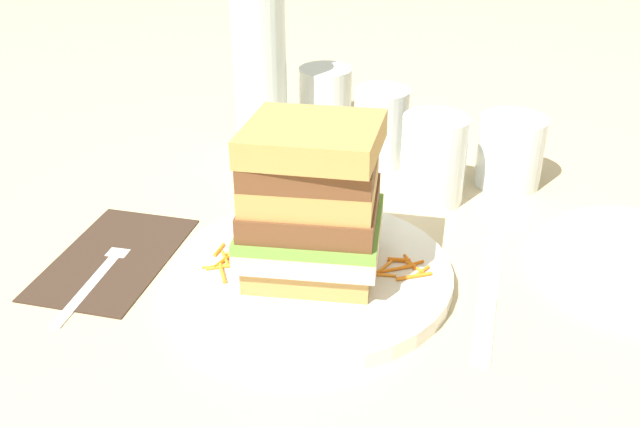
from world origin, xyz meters
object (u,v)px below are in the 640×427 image
(napkin_dark, at_px, (114,257))
(juice_glass, at_px, (433,164))
(main_plate, at_px, (312,275))
(empty_tumbler_0, at_px, (381,126))
(knife, at_px, (488,296))
(empty_tumbler_2, at_px, (510,151))
(sandwich, at_px, (311,201))
(water_bottle, at_px, (259,54))
(fork, at_px, (103,267))
(empty_tumbler_1, at_px, (325,99))

(napkin_dark, relative_size, juice_glass, 1.80)
(main_plate, distance_m, empty_tumbler_0, 0.27)
(knife, bearing_deg, main_plate, -174.61)
(juice_glass, relative_size, empty_tumbler_2, 1.20)
(sandwich, height_order, knife, sandwich)
(empty_tumbler_0, bearing_deg, water_bottle, 175.33)
(main_plate, distance_m, fork, 0.20)
(knife, relative_size, empty_tumbler_0, 2.18)
(juice_glass, bearing_deg, knife, -67.08)
(empty_tumbler_1, bearing_deg, knife, -55.48)
(napkin_dark, bearing_deg, main_plate, 3.11)
(juice_glass, relative_size, water_bottle, 0.35)
(empty_tumbler_1, bearing_deg, empty_tumbler_0, -44.05)
(empty_tumbler_1, bearing_deg, sandwich, -77.58)
(napkin_dark, distance_m, fork, 0.02)
(main_plate, height_order, sandwich, sandwich)
(fork, xyz_separation_m, knife, (0.35, 0.05, -0.00))
(juice_glass, bearing_deg, empty_tumbler_0, 131.37)
(main_plate, bearing_deg, empty_tumbler_0, 87.39)
(knife, bearing_deg, empty_tumbler_2, 88.44)
(main_plate, xyz_separation_m, sandwich, (0.00, -0.00, 0.08))
(napkin_dark, height_order, fork, fork)
(empty_tumbler_1, bearing_deg, empty_tumbler_2, -24.25)
(main_plate, bearing_deg, empty_tumbler_2, 56.64)
(main_plate, bearing_deg, water_bottle, 116.62)
(juice_glass, xyz_separation_m, empty_tumbler_2, (0.08, 0.06, -0.00))
(water_bottle, height_order, empty_tumbler_0, water_bottle)
(main_plate, height_order, juice_glass, juice_glass)
(fork, bearing_deg, main_plate, 9.66)
(sandwich, distance_m, empty_tumbler_0, 0.27)
(water_bottle, bearing_deg, empty_tumbler_0, -4.67)
(juice_glass, bearing_deg, empty_tumbler_1, 133.84)
(knife, distance_m, empty_tumbler_2, 0.24)
(main_plate, relative_size, sandwich, 1.78)
(fork, distance_m, empty_tumbler_0, 0.37)
(empty_tumbler_1, height_order, empty_tumbler_2, empty_tumbler_1)
(sandwich, xyz_separation_m, fork, (-0.19, -0.03, -0.08))
(napkin_dark, bearing_deg, empty_tumbler_1, 72.66)
(juice_glass, xyz_separation_m, empty_tumbler_1, (-0.16, 0.17, -0.00))
(sandwich, xyz_separation_m, empty_tumbler_1, (-0.08, 0.36, -0.04))
(empty_tumbler_0, bearing_deg, knife, -60.37)
(fork, relative_size, juice_glass, 1.74)
(empty_tumbler_1, distance_m, empty_tumbler_2, 0.27)
(juice_glass, distance_m, water_bottle, 0.26)
(napkin_dark, height_order, empty_tumbler_0, empty_tumbler_0)
(sandwich, relative_size, napkin_dark, 0.83)
(water_bottle, distance_m, empty_tumbler_2, 0.32)
(sandwich, xyz_separation_m, napkin_dark, (-0.19, -0.01, -0.08))
(sandwich, xyz_separation_m, juice_glass, (0.08, 0.19, -0.04))
(empty_tumbler_1, bearing_deg, fork, -106.27)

